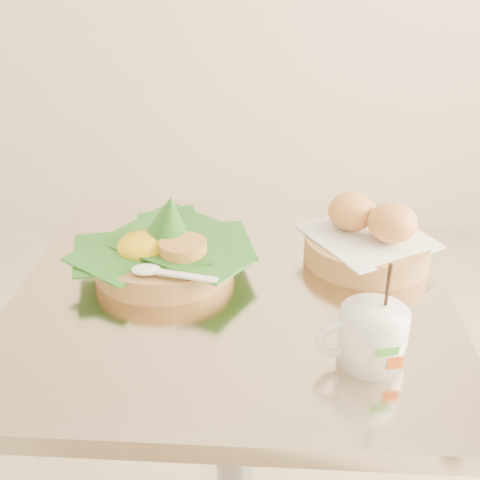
# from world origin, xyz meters

# --- Properties ---
(cafe_table) EXTENTS (0.70, 0.70, 0.75)m
(cafe_table) POSITION_xyz_m (0.11, 0.01, 0.53)
(cafe_table) COLOR gray
(cafe_table) RESTS_ON floor
(rice_basket) EXTENTS (0.30, 0.30, 0.15)m
(rice_basket) POSITION_xyz_m (-0.01, 0.06, 0.79)
(rice_basket) COLOR tan
(rice_basket) RESTS_ON cafe_table
(bread_basket) EXTENTS (0.26, 0.26, 0.11)m
(bread_basket) POSITION_xyz_m (0.34, 0.11, 0.79)
(bread_basket) COLOR tan
(bread_basket) RESTS_ON cafe_table
(coffee_mug) EXTENTS (0.12, 0.09, 0.16)m
(coffee_mug) POSITION_xyz_m (0.31, -0.17, 0.79)
(coffee_mug) COLOR white
(coffee_mug) RESTS_ON cafe_table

